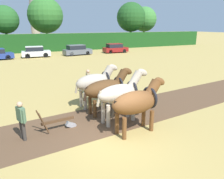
# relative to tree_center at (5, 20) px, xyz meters

# --- Properties ---
(ground_plane) EXTENTS (240.00, 240.00, 0.00)m
(ground_plane) POSITION_rel_tree_center_xyz_m (3.37, -35.16, -5.27)
(ground_plane) COLOR #A88E4C
(hedgerow) EXTENTS (73.13, 1.34, 3.00)m
(hedgerow) POSITION_rel_tree_center_xyz_m (3.37, -2.83, -3.77)
(hedgerow) COLOR #194719
(hedgerow) RESTS_ON ground
(tree_center) EXTENTS (4.59, 4.59, 7.59)m
(tree_center) POSITION_rel_tree_center_xyz_m (0.00, 0.00, 0.00)
(tree_center) COLOR brown
(tree_center) RESTS_ON ground
(tree_center_right) EXTENTS (6.41, 6.41, 9.32)m
(tree_center_right) POSITION_rel_tree_center_xyz_m (6.89, 1.40, 0.84)
(tree_center_right) COLOR brown
(tree_center_right) RESTS_ON ground
(tree_right) EXTENTS (6.03, 6.03, 9.04)m
(tree_right) POSITION_rel_tree_center_xyz_m (24.27, -0.00, 0.74)
(tree_right) COLOR brown
(tree_right) RESTS_ON ground
(tree_far_right) EXTENTS (5.49, 5.49, 8.44)m
(tree_far_right) POSITION_rel_tree_center_xyz_m (28.88, 1.89, 0.41)
(tree_far_right) COLOR #4C3823
(tree_far_right) RESTS_ON ground
(church_spire) EXTENTS (3.25, 3.25, 21.09)m
(church_spire) POSITION_rel_tree_center_xyz_m (9.46, 40.33, 5.77)
(church_spire) COLOR gray
(church_spire) RESTS_ON ground
(draft_horse_lead_left) EXTENTS (2.83, 1.22, 2.35)m
(draft_horse_lead_left) POSITION_rel_tree_center_xyz_m (4.49, -34.89, -3.91)
(draft_horse_lead_left) COLOR brown
(draft_horse_lead_left) RESTS_ON ground
(draft_horse_lead_right) EXTENTS (2.87, 1.09, 2.51)m
(draft_horse_lead_right) POSITION_rel_tree_center_xyz_m (4.37, -33.64, -3.86)
(draft_horse_lead_right) COLOR #B2A38E
(draft_horse_lead_right) RESTS_ON ground
(draft_horse_trail_left) EXTENTS (2.94, 1.20, 2.35)m
(draft_horse_trail_left) POSITION_rel_tree_center_xyz_m (4.22, -32.39, -3.95)
(draft_horse_trail_left) COLOR #513319
(draft_horse_trail_left) RESTS_ON ground
(draft_horse_trail_right) EXTENTS (2.76, 1.21, 2.36)m
(draft_horse_trail_right) POSITION_rel_tree_center_xyz_m (4.08, -31.15, -3.90)
(draft_horse_trail_right) COLOR #B2A38E
(draft_horse_trail_right) RESTS_ON ground
(plow) EXTENTS (1.69, 0.51, 1.13)m
(plow) POSITION_rel_tree_center_xyz_m (1.61, -33.31, -4.95)
(plow) COLOR #4C331E
(plow) RESTS_ON ground
(farmer_at_plow) EXTENTS (0.34, 0.62, 1.61)m
(farmer_at_plow) POSITION_rel_tree_center_xyz_m (0.04, -33.56, -4.34)
(farmer_at_plow) COLOR #38332D
(farmer_at_plow) RESTS_ON ground
(farmer_beside_team) EXTENTS (0.28, 0.67, 1.68)m
(farmer_beside_team) POSITION_rel_tree_center_xyz_m (4.36, -29.07, -4.29)
(farmer_beside_team) COLOR #4C4C4C
(farmer_beside_team) RESTS_ON ground
(parked_car_center) EXTENTS (3.98, 1.93, 1.53)m
(parked_car_center) POSITION_rel_tree_center_xyz_m (3.41, -9.26, -4.53)
(parked_car_center) COLOR silver
(parked_car_center) RESTS_ON ground
(parked_car_center_right) EXTENTS (4.37, 2.21, 1.54)m
(parked_car_center_right) POSITION_rel_tree_center_xyz_m (9.41, -9.52, -4.53)
(parked_car_center_right) COLOR #565B66
(parked_car_center_right) RESTS_ON ground
(parked_car_right) EXTENTS (4.03, 1.98, 1.50)m
(parked_car_right) POSITION_rel_tree_center_xyz_m (16.00, -9.28, -4.55)
(parked_car_right) COLOR maroon
(parked_car_right) RESTS_ON ground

